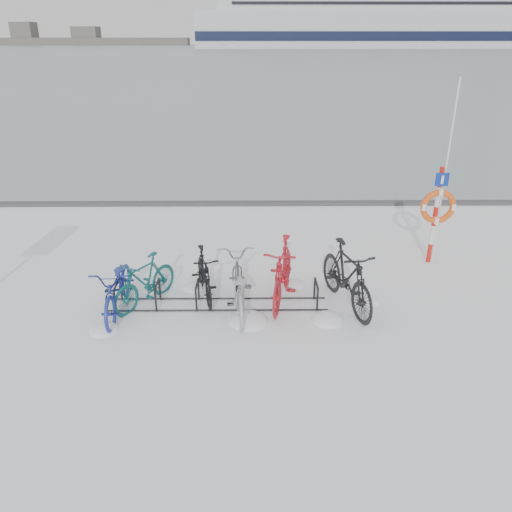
{
  "coord_description": "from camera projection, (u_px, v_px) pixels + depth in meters",
  "views": [
    {
      "loc": [
        0.63,
        -8.01,
        4.54
      ],
      "look_at": [
        0.71,
        0.6,
        0.72
      ],
      "focal_mm": 35.0,
      "sensor_mm": 36.0,
      "label": 1
    }
  ],
  "objects": [
    {
      "name": "ground",
      "position": [
        218.0,
        305.0,
        9.15
      ],
      "size": [
        900.0,
        900.0,
        0.0
      ],
      "primitive_type": "plane",
      "color": "white",
      "rests_on": "ground"
    },
    {
      "name": "ice_sheet",
      "position": [
        249.0,
        52.0,
        150.84
      ],
      "size": [
        400.0,
        298.0,
        0.02
      ],
      "primitive_type": "cube",
      "color": "#919EA4",
      "rests_on": "ground"
    },
    {
      "name": "quay_edge",
      "position": [
        230.0,
        203.0,
        14.53
      ],
      "size": [
        400.0,
        0.25,
        0.1
      ],
      "primitive_type": "cube",
      "color": "#3F3F42",
      "rests_on": "ground"
    },
    {
      "name": "bike_rack",
      "position": [
        217.0,
        296.0,
        9.08
      ],
      "size": [
        4.0,
        0.48,
        0.46
      ],
      "color": "black",
      "rests_on": "ground"
    },
    {
      "name": "lifebuoy_station",
      "position": [
        438.0,
        207.0,
        10.34
      ],
      "size": [
        0.74,
        0.22,
        3.82
      ],
      "color": "red",
      "rests_on": "ground"
    },
    {
      "name": "cruise_ferry",
      "position": [
        393.0,
        10.0,
        187.69
      ],
      "size": [
        149.45,
        28.16,
        49.11
      ],
      "color": "silver",
      "rests_on": "ground"
    },
    {
      "name": "shoreline",
      "position": [
        1.0,
        39.0,
        244.62
      ],
      "size": [
        180.0,
        12.0,
        9.5
      ],
      "color": "#505050",
      "rests_on": "ground"
    },
    {
      "name": "bike_0",
      "position": [
        118.0,
        286.0,
        8.79
      ],
      "size": [
        0.7,
        1.9,
        0.99
      ],
      "primitive_type": "imported",
      "rotation": [
        0.0,
        0.0,
        0.03
      ],
      "color": "navy",
      "rests_on": "ground"
    },
    {
      "name": "bike_1",
      "position": [
        145.0,
        280.0,
        9.05
      ],
      "size": [
        1.22,
        1.58,
        0.95
      ],
      "primitive_type": "imported",
      "rotation": [
        0.0,
        0.0,
        -0.56
      ],
      "color": "#115759",
      "rests_on": "ground"
    },
    {
      "name": "bike_2",
      "position": [
        204.0,
        273.0,
        9.31
      ],
      "size": [
        0.8,
        1.65,
        0.95
      ],
      "primitive_type": "imported",
      "rotation": [
        0.0,
        0.0,
        0.23
      ],
      "color": "black",
      "rests_on": "ground"
    },
    {
      "name": "bike_3",
      "position": [
        238.0,
        283.0,
        8.84
      ],
      "size": [
        0.83,
        2.0,
        1.02
      ],
      "primitive_type": "imported",
      "rotation": [
        0.0,
        0.0,
        3.22
      ],
      "color": "#979B9E",
      "rests_on": "ground"
    },
    {
      "name": "bike_4",
      "position": [
        283.0,
        270.0,
        9.13
      ],
      "size": [
        0.96,
        2.05,
        1.19
      ],
      "primitive_type": "imported",
      "rotation": [
        0.0,
        0.0,
        -0.21
      ],
      "color": "#B31924",
      "rests_on": "ground"
    },
    {
      "name": "bike_5",
      "position": [
        347.0,
        275.0,
        8.94
      ],
      "size": [
        1.09,
        2.09,
        1.21
      ],
      "primitive_type": "imported",
      "rotation": [
        0.0,
        0.0,
        0.28
      ],
      "color": "black",
      "rests_on": "ground"
    },
    {
      "name": "snow_drifts",
      "position": [
        258.0,
        314.0,
        8.86
      ],
      "size": [
        5.11,
        2.1,
        0.24
      ],
      "color": "white",
      "rests_on": "ground"
    }
  ]
}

